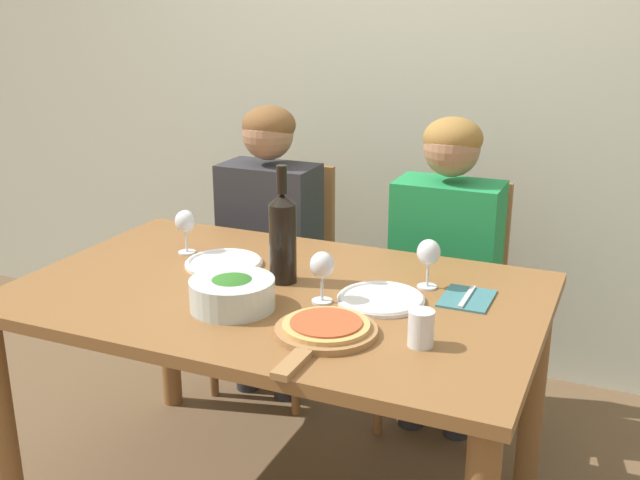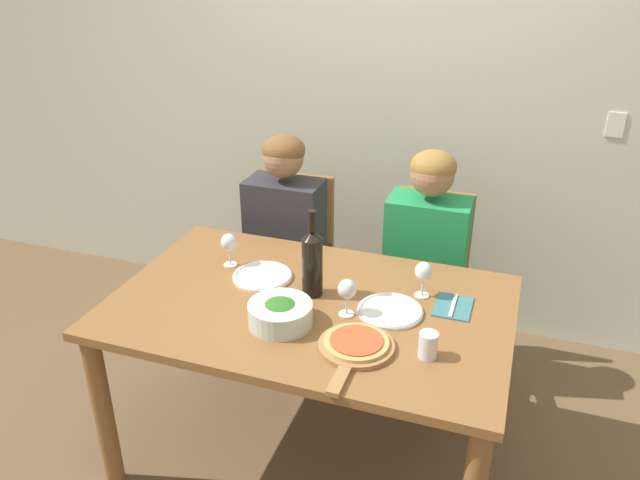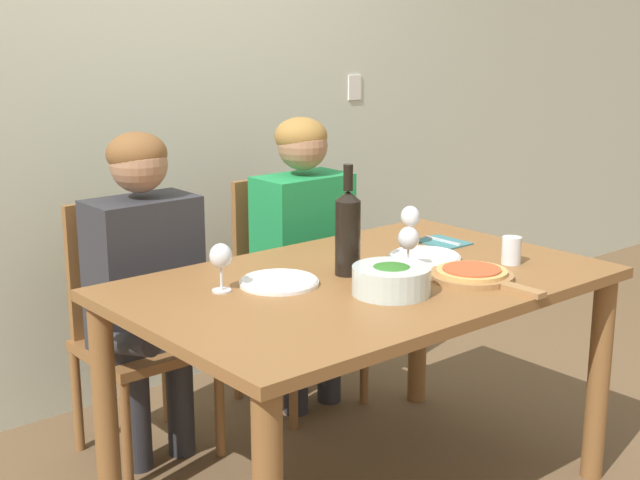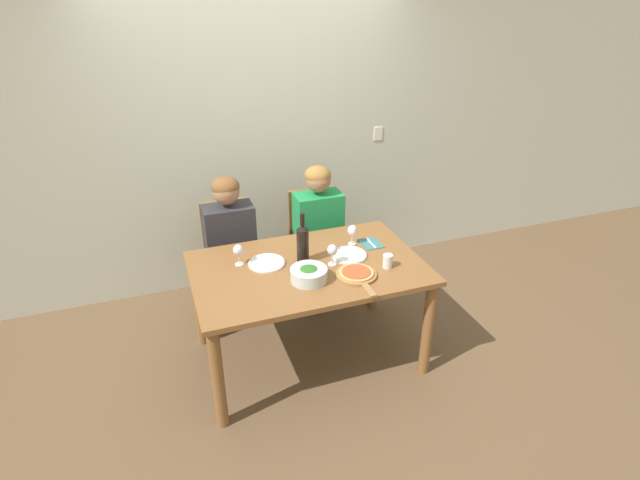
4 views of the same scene
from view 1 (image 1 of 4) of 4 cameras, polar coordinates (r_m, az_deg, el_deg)
back_wall at (r=3.28m, az=7.00°, el=13.52°), size 10.00×0.06×2.70m
dining_table at (r=2.27m, az=-3.24°, el=-6.37°), size 1.55×0.98×0.77m
chair_left at (r=3.18m, az=-2.94°, el=-2.39°), size 0.42×0.42×0.94m
chair_right at (r=2.95m, az=9.85°, el=-4.33°), size 0.42×0.42×0.94m
person_woman at (r=3.01m, az=-3.99°, el=0.99°), size 0.47×0.51×1.20m
person_man at (r=2.76m, az=9.51°, el=-0.78°), size 0.47×0.51×1.20m
wine_bottle at (r=2.24m, az=-2.86°, el=0.33°), size 0.08×0.08×0.36m
broccoli_bowl at (r=2.10m, az=-6.70°, el=-4.03°), size 0.24×0.24×0.09m
dinner_plate_left at (r=2.44m, az=-7.33°, el=-1.72°), size 0.25×0.25×0.02m
dinner_plate_right at (r=2.14m, az=4.66°, el=-4.48°), size 0.25×0.25×0.02m
pizza_on_board at (r=1.93m, az=0.35°, el=-6.87°), size 0.27×0.41×0.04m
wine_glass_left at (r=2.55m, az=-10.22°, el=1.24°), size 0.07×0.07×0.15m
wine_glass_right at (r=2.23m, az=8.27°, el=-1.10°), size 0.07×0.07×0.15m
wine_glass_centre at (r=2.10m, az=0.16°, el=-2.11°), size 0.07×0.07×0.15m
water_tumbler at (r=1.88m, az=7.71°, el=-6.68°), size 0.07×0.07×0.09m
fork_on_napkin at (r=2.19m, az=11.14°, el=-4.37°), size 0.14×0.18×0.01m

